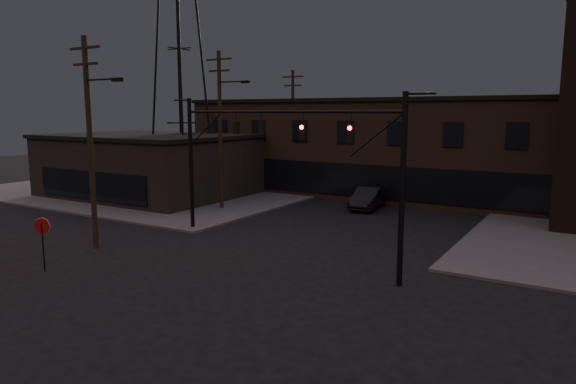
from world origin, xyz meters
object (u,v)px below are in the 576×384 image
object	(u,v)px
traffic_signal_far	(207,149)
car_crossing	(368,198)
traffic_signal_near	(376,167)
stop_sign	(42,232)

from	to	relation	value
traffic_signal_far	car_crossing	size ratio (longest dim) A/B	1.64
traffic_signal_near	stop_sign	xyz separation A→B (m)	(-13.36, -6.49, -3.09)
traffic_signal_near	car_crossing	xyz separation A→B (m)	(-6.67, 15.49, -4.13)
traffic_signal_far	car_crossing	distance (m)	13.80
traffic_signal_near	traffic_signal_far	bearing A→B (deg)	163.83
traffic_signal_far	car_crossing	bearing A→B (deg)	65.73
stop_sign	traffic_signal_near	bearing A→B (deg)	25.90
traffic_signal_far	car_crossing	xyz separation A→B (m)	(5.40, 11.99, -4.21)
traffic_signal_near	traffic_signal_far	size ratio (longest dim) A/B	1.00
traffic_signal_far	car_crossing	world-z (taller)	traffic_signal_far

